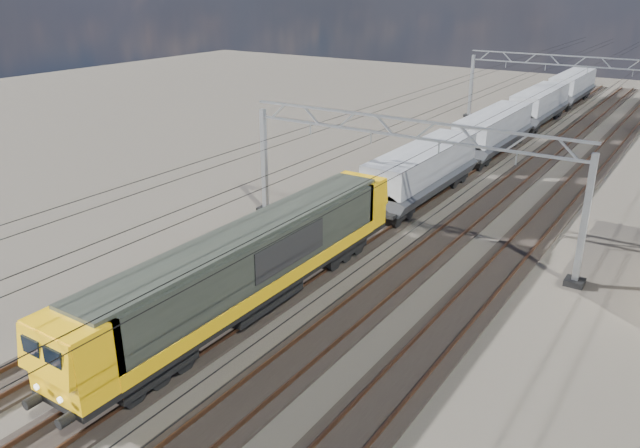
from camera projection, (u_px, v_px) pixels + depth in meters
The scene contains 13 objects.
ground at pixel (364, 268), 32.12m from camera, with size 160.00×160.00×0.00m, color black.
track_outer_west at pixel (271, 242), 35.16m from camera, with size 2.60×140.00×0.30m.
track_loco at pixel (331, 258), 33.12m from camera, with size 2.60×140.00×0.30m.
track_inner_east at pixel (399, 276), 31.08m from camera, with size 2.60×140.00×0.30m.
track_outer_east at pixel (476, 297), 29.03m from camera, with size 2.60×140.00×0.30m.
catenary_gantry_mid at pixel (402, 177), 33.82m from camera, with size 19.90×0.90×7.11m.
catenary_gantry_far at pixel (563, 88), 61.88m from camera, with size 19.90×0.90×7.11m.
overhead_wires at pixel (434, 130), 36.27m from camera, with size 12.03×140.00×0.53m.
locomotive at pixel (253, 262), 27.27m from camera, with size 2.76×21.10×3.62m.
hopper_wagon_lead at pixel (422, 170), 41.10m from camera, with size 3.38×13.00×3.25m.
hopper_wagon_mid at pixel (493, 130), 52.16m from camera, with size 3.38×13.00×3.25m.
hopper_wagon_third at pixel (540, 104), 63.23m from camera, with size 3.38×13.00×3.25m.
hopper_wagon_fourth at pixel (572, 86), 74.30m from camera, with size 3.38×13.00×3.25m.
Camera 1 is at (14.06, -25.59, 13.79)m, focal length 35.00 mm.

